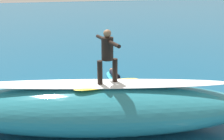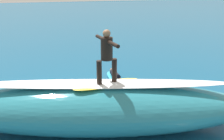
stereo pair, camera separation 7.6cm
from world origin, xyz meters
The scene contains 8 objects.
ground_plane centered at (0.00, 0.00, 0.00)m, with size 120.00×120.00×0.00m, color #145175.
wave_crest centered at (-0.45, 1.75, 0.74)m, with size 9.13×2.16×1.49m, color teal.
wave_foam_lip centered at (-0.45, 1.75, 1.53)m, with size 7.76×0.75×0.08m, color white.
surfboard_riding centered at (-0.73, 1.84, 1.52)m, with size 2.03×0.54×0.06m, color yellow.
surfer_riding centered at (-0.73, 1.84, 2.45)m, with size 0.61×1.47×1.55m.
surfboard_paddling centered at (-2.45, -2.22, 0.04)m, with size 2.02×0.55×0.08m, color #33B2D1.
surfer_paddling centered at (-2.44, -2.09, 0.21)m, with size 0.34×1.67×0.30m.
foam_patch_mid centered at (1.40, -2.62, 0.08)m, with size 0.92×0.76×0.16m, color white.
Camera 2 is at (1.33, 8.26, 4.24)m, focal length 40.39 mm.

